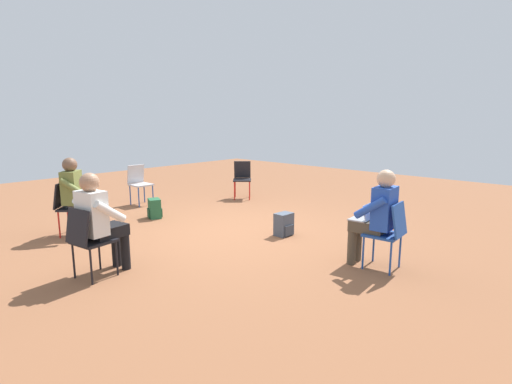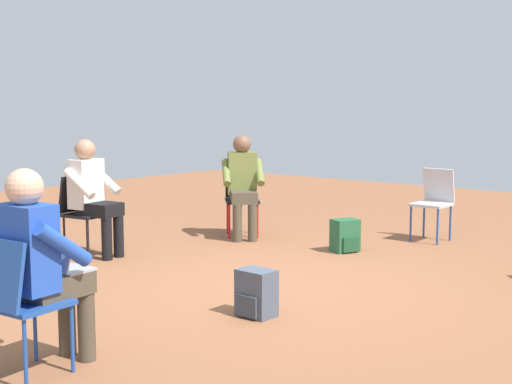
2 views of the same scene
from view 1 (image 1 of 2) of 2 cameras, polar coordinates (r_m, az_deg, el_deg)
name	(u,v)px [view 1 (image 1 of 2)]	position (r m, az deg, el deg)	size (l,w,h in m)	color
ground_plane	(234,231)	(6.64, -3.15, -5.57)	(16.42, 16.42, 0.00)	brown
chair_west	(389,231)	(5.13, 18.46, -5.29)	(0.47, 0.43, 0.85)	#1E4799
chair_southeast	(242,177)	(9.19, -1.98, 2.18)	(0.58, 0.59, 0.85)	black
chair_northeast	(68,205)	(6.96, -25.22, -1.64)	(0.58, 0.58, 0.85)	black
chair_north	(88,238)	(4.98, -22.88, -6.05)	(0.45, 0.49, 0.85)	black
chair_east	(139,182)	(8.87, -16.36, 1.44)	(0.44, 0.40, 0.85)	#B7B7BC
person_with_laptop	(376,213)	(5.13, 16.80, -2.90)	(0.55, 0.52, 1.24)	#4C4233
person_in_olive	(78,192)	(6.86, -24.06, -0.02)	(0.63, 0.63, 1.24)	#4C4233
person_in_white	(99,218)	(5.02, -21.46, -3.48)	(0.54, 0.56, 1.24)	black
backpack_near_laptop_user	(284,226)	(6.37, 3.99, -4.81)	(0.26, 0.29, 0.36)	#475160
backpack_by_empty_chair	(155,210)	(7.67, -14.28, -2.45)	(0.34, 0.31, 0.36)	#235B38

